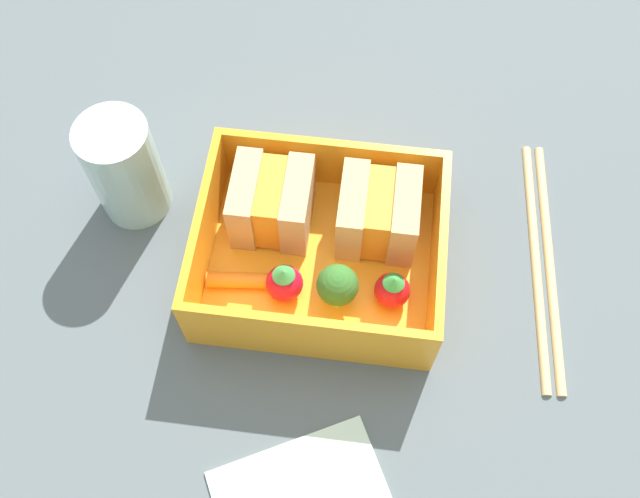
# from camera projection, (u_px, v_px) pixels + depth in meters

# --- Properties ---
(ground_plane) EXTENTS (1.20, 1.20, 0.02)m
(ground_plane) POSITION_uv_depth(u_px,v_px,m) (320.00, 271.00, 0.54)
(ground_plane) COLOR #515A5E
(bento_tray) EXTENTS (0.17, 0.14, 0.01)m
(bento_tray) POSITION_uv_depth(u_px,v_px,m) (320.00, 262.00, 0.53)
(bento_tray) COLOR orange
(bento_tray) RESTS_ON ground_plane
(bento_rim) EXTENTS (0.17, 0.14, 0.05)m
(bento_rim) POSITION_uv_depth(u_px,v_px,m) (320.00, 243.00, 0.50)
(bento_rim) COLOR orange
(bento_rim) RESTS_ON bento_tray
(sandwich_left) EXTENTS (0.06, 0.06, 0.05)m
(sandwich_left) POSITION_uv_depth(u_px,v_px,m) (272.00, 202.00, 0.52)
(sandwich_left) COLOR tan
(sandwich_left) RESTS_ON bento_tray
(sandwich_center_left) EXTENTS (0.06, 0.06, 0.05)m
(sandwich_center_left) POSITION_uv_depth(u_px,v_px,m) (378.00, 214.00, 0.51)
(sandwich_center_left) COLOR tan
(sandwich_center_left) RESTS_ON bento_tray
(carrot_stick_far_left) EXTENTS (0.05, 0.02, 0.01)m
(carrot_stick_far_left) POSITION_uv_depth(u_px,v_px,m) (239.00, 280.00, 0.51)
(carrot_stick_far_left) COLOR orange
(carrot_stick_far_left) RESTS_ON bento_tray
(strawberry_left) EXTENTS (0.03, 0.03, 0.03)m
(strawberry_left) POSITION_uv_depth(u_px,v_px,m) (284.00, 282.00, 0.50)
(strawberry_left) COLOR red
(strawberry_left) RESTS_ON bento_tray
(broccoli_floret) EXTENTS (0.03, 0.03, 0.04)m
(broccoli_floret) POSITION_uv_depth(u_px,v_px,m) (337.00, 286.00, 0.49)
(broccoli_floret) COLOR #95D264
(broccoli_floret) RESTS_ON bento_tray
(strawberry_far_left) EXTENTS (0.03, 0.03, 0.03)m
(strawberry_far_left) POSITION_uv_depth(u_px,v_px,m) (392.00, 290.00, 0.50)
(strawberry_far_left) COLOR red
(strawberry_far_left) RESTS_ON bento_tray
(chopstick_pair) EXTENTS (0.03, 0.21, 0.01)m
(chopstick_pair) POSITION_uv_depth(u_px,v_px,m) (544.00, 260.00, 0.53)
(chopstick_pair) COLOR tan
(chopstick_pair) RESTS_ON ground_plane
(drinking_glass) EXTENTS (0.05, 0.05, 0.09)m
(drinking_glass) POSITION_uv_depth(u_px,v_px,m) (125.00, 169.00, 0.52)
(drinking_glass) COLOR silver
(drinking_glass) RESTS_ON ground_plane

